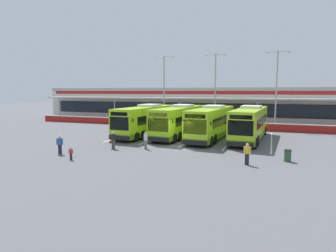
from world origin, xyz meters
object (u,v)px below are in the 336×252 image
lamp_post_west (164,86)px  lamp_post_east (277,85)px  coach_bus_left_centre (180,121)px  lamp_post_centre (215,85)px  pedestrian_in_dark_coat (60,144)px  litter_bin (288,156)px  pedestrian_child (71,153)px  pedestrian_near_bin (247,153)px  coach_bus_centre (212,123)px  coach_bus_right_centre (250,124)px  pedestrian_with_handbag (113,140)px  pedestrian_approaching_bus (146,140)px  coach_bus_leftmost (146,121)px

lamp_post_west → lamp_post_east: 16.97m
coach_bus_left_centre → lamp_post_centre: 12.24m
coach_bus_left_centre → lamp_post_centre: lamp_post_centre is taller
pedestrian_in_dark_coat → litter_bin: (18.30, 3.89, -0.41)m
pedestrian_child → pedestrian_near_bin: size_ratio=0.62×
coach_bus_centre → lamp_post_centre: bearing=99.2°
pedestrian_in_dark_coat → lamp_post_centre: size_ratio=0.15×
coach_bus_right_centre → lamp_post_east: bearing=76.1°
coach_bus_centre → pedestrian_with_handbag: coach_bus_centre is taller
coach_bus_right_centre → litter_bin: 9.88m
coach_bus_left_centre → coach_bus_right_centre: same height
pedestrian_near_bin → pedestrian_approaching_bus: bearing=163.7°
coach_bus_leftmost → coach_bus_left_centre: same height
pedestrian_with_handbag → lamp_post_west: (-2.58, 20.37, 5.43)m
coach_bus_left_centre → litter_bin: (11.61, -9.06, -1.32)m
coach_bus_right_centre → lamp_post_west: 18.51m
pedestrian_with_handbag → pedestrian_in_dark_coat: same height
coach_bus_centre → litter_bin: 11.57m
coach_bus_centre → pedestrian_near_bin: bearing=-65.9°
pedestrian_with_handbag → coach_bus_leftmost: bearing=93.6°
coach_bus_right_centre → pedestrian_child: size_ratio=12.24×
pedestrian_with_handbag → pedestrian_child: size_ratio=1.61×
coach_bus_leftmost → coach_bus_right_centre: size_ratio=1.00×
coach_bus_left_centre → lamp_post_west: 13.39m
coach_bus_left_centre → coach_bus_right_centre: 8.09m
coach_bus_leftmost → pedestrian_in_dark_coat: coach_bus_leftmost is taller
coach_bus_left_centre → pedestrian_with_handbag: bearing=-110.9°
lamp_post_east → litter_bin: (0.80, -20.09, -5.82)m
litter_bin → pedestrian_with_handbag: bearing=-178.8°
pedestrian_with_handbag → lamp_post_centre: size_ratio=0.15×
coach_bus_leftmost → pedestrian_in_dark_coat: size_ratio=7.59×
coach_bus_leftmost → lamp_post_centre: lamp_post_centre is taller
pedestrian_with_handbag → lamp_post_west: 21.24m
coach_bus_left_centre → pedestrian_approaching_bus: size_ratio=7.59×
litter_bin → coach_bus_right_centre: bearing=111.1°
pedestrian_approaching_bus → lamp_post_east: size_ratio=0.15×
coach_bus_centre → pedestrian_with_handbag: 11.68m
coach_bus_right_centre → pedestrian_near_bin: (0.66, -11.29, -0.91)m
lamp_post_west → lamp_post_east: size_ratio=1.00×
pedestrian_child → pedestrian_with_handbag: bearing=80.0°
coach_bus_leftmost → pedestrian_child: bearing=-91.3°
coach_bus_leftmost → pedestrian_near_bin: (12.89, -10.71, -0.91)m
pedestrian_with_handbag → pedestrian_approaching_bus: same height
coach_bus_right_centre → litter_bin: (3.52, -9.14, -1.32)m
coach_bus_left_centre → lamp_post_east: size_ratio=1.12×
coach_bus_leftmost → pedestrian_child: 13.88m
coach_bus_left_centre → pedestrian_child: 15.05m
coach_bus_leftmost → coach_bus_right_centre: bearing=2.7°
coach_bus_leftmost → lamp_post_centre: bearing=62.0°
pedestrian_with_handbag → pedestrian_near_bin: (12.33, -1.84, 0.02)m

